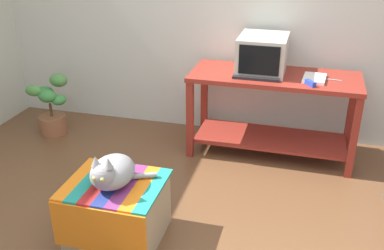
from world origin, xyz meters
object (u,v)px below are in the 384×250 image
tv_monitor (263,54)px  stapler (310,83)px  ottoman_with_blanket (116,210)px  desk (273,101)px  keyboard (257,77)px  cat (111,172)px  potted_plant (51,108)px  book (314,78)px

tv_monitor → stapler: (0.43, -0.28, -0.14)m
tv_monitor → ottoman_with_blanket: size_ratio=0.78×
desk → keyboard: size_ratio=3.73×
desk → cat: size_ratio=3.81×
desk → ottoman_with_blanket: 1.78m
desk → keyboard: (-0.15, -0.14, 0.26)m
desk → stapler: size_ratio=13.56×
ottoman_with_blanket → stapler: stapler is taller
potted_plant → tv_monitor: bearing=6.1°
cat → potted_plant: (-1.31, 1.40, -0.25)m
book → stapler: 0.16m
keyboard → stapler: stapler is taller
tv_monitor → potted_plant: 2.18m
potted_plant → cat: bearing=-46.8°
desk → ottoman_with_blanket: (-0.88, -1.51, -0.31)m
book → potted_plant: 2.58m
stapler → keyboard: bearing=134.0°
potted_plant → book: bearing=2.1°
book → potted_plant: bearing=-173.1°
book → keyboard: bearing=-165.0°
cat → potted_plant: bearing=133.1°
cat → tv_monitor: bearing=64.9°
potted_plant → stapler: stapler is taller
ottoman_with_blanket → potted_plant: bearing=133.8°
tv_monitor → cat: (-0.75, -1.62, -0.39)m
tv_monitor → book: 0.50m
desk → tv_monitor: tv_monitor is taller
tv_monitor → cat: bearing=-114.4°
book → cat: size_ratio=0.67×
desk → book: bearing=-7.8°
desk → potted_plant: bearing=-175.7°
keyboard → book: (0.48, 0.09, 0.00)m
potted_plant → stapler: bearing=-1.5°
cat → potted_plant: size_ratio=0.66×
book → ottoman_with_blanket: book is taller
desk → potted_plant: (-2.19, -0.14, -0.25)m
desk → tv_monitor: 0.43m
tv_monitor → stapler: bearing=-32.8°
stapler → tv_monitor: bearing=109.7°
ottoman_with_blanket → potted_plant: (-1.31, 1.37, 0.06)m
cat → stapler: (1.19, 1.33, 0.26)m
desk → ottoman_with_blanket: bearing=-119.8°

